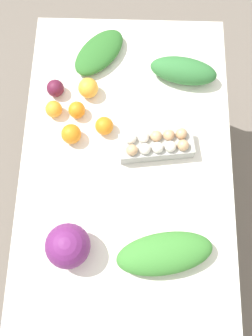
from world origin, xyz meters
The scene contains 13 objects.
ground_plane centered at (0.00, 0.00, 0.00)m, with size 8.00×8.00×0.00m, color #70665B.
dining_table centered at (0.00, 0.00, 0.65)m, with size 1.37×0.81×0.75m.
cabbage_purple centered at (-0.30, 0.19, 0.83)m, with size 0.15×0.15×0.15m, color #6B2366.
egg_carton centered at (0.09, -0.11, 0.80)m, with size 0.14×0.29×0.09m.
greens_bunch_beet_tops centered at (0.41, -0.22, 0.80)m, with size 0.27×0.11×0.10m, color #337538.
greens_bunch_kale centered at (0.50, 0.12, 0.78)m, with size 0.26×0.14×0.06m, color #2D6B28.
greens_bunch_chard centered at (-0.31, -0.14, 0.80)m, with size 0.33×0.14×0.09m, color #3D8433.
beet_root centered at (0.32, 0.29, 0.79)m, with size 0.07×0.07×0.07m, color #5B1933.
orange_0 centered at (0.23, 0.20, 0.79)m, with size 0.07×0.07×0.07m, color orange.
orange_1 centered at (0.12, 0.21, 0.79)m, with size 0.08×0.08×0.08m, color orange.
orange_2 centered at (0.23, 0.29, 0.79)m, with size 0.07×0.07×0.07m, color orange.
orange_3 centered at (0.32, 0.16, 0.79)m, with size 0.08×0.08×0.08m, color #F9A833.
orange_4 centered at (0.16, 0.09, 0.79)m, with size 0.07×0.07×0.07m, color orange.
Camera 1 is at (-0.43, -0.01, 2.10)m, focal length 40.00 mm.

